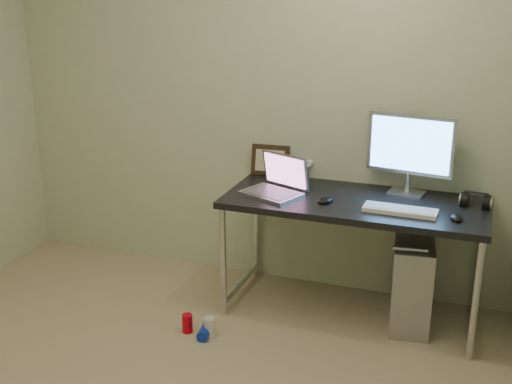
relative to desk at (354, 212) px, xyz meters
name	(u,v)px	position (x,y,z in m)	size (l,w,h in m)	color
wall_back	(252,99)	(-0.78, 0.34, 0.58)	(3.50, 0.02, 2.50)	beige
desk	(354,212)	(0.00, 0.00, 0.00)	(1.55, 0.68, 0.75)	black
tower_computer	(411,280)	(0.36, 0.02, -0.40)	(0.29, 0.54, 0.57)	#ACACB0
cable_a	(410,243)	(0.31, 0.29, -0.27)	(0.01, 0.01, 0.70)	black
cable_b	(424,249)	(0.40, 0.27, -0.29)	(0.01, 0.01, 0.72)	black
can_red	(187,323)	(-0.85, -0.57, -0.61)	(0.06, 0.06, 0.11)	red
can_white	(210,327)	(-0.71, -0.57, -0.61)	(0.07, 0.07, 0.12)	silver
can_blue	(205,332)	(-0.73, -0.59, -0.64)	(0.07, 0.07, 0.12)	#0F2DB4
laptop	(277,185)	(-0.48, -0.04, 0.14)	(0.42, 0.38, 0.23)	silver
monitor	(410,148)	(0.27, 0.22, 0.37)	(0.52, 0.18, 0.49)	silver
keyboard	(400,210)	(0.28, -0.13, 0.09)	(0.41, 0.13, 0.02)	white
mouse_right	(456,217)	(0.59, -0.15, 0.10)	(0.06, 0.10, 0.04)	black
mouse_left	(325,199)	(-0.16, -0.10, 0.10)	(0.08, 0.12, 0.04)	black
headphones	(476,202)	(0.68, 0.11, 0.11)	(0.17, 0.11, 0.11)	black
picture_frame	(270,160)	(-0.64, 0.31, 0.18)	(0.26, 0.03, 0.20)	black
webcam	(309,165)	(-0.37, 0.31, 0.18)	(0.05, 0.04, 0.13)	silver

